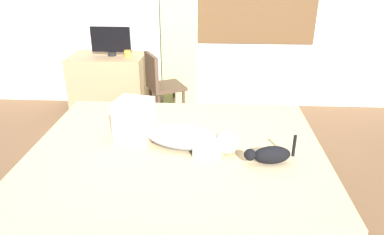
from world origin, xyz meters
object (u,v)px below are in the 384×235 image
bed (178,176)px  chair_by_desk (160,83)px  cat (269,155)px  tv_monitor (111,41)px  cup (127,54)px  person_lying (170,132)px  desk (109,84)px

bed → chair_by_desk: bearing=102.7°
cat → chair_by_desk: size_ratio=0.41×
tv_monitor → cat: bearing=-51.7°
bed → chair_by_desk: size_ratio=2.61×
cat → cup: size_ratio=4.44×
person_lying → cup: 1.94m
chair_by_desk → desk: bearing=154.5°
bed → cup: 2.03m
desk → cup: (0.27, -0.05, 0.41)m
cup → tv_monitor: bearing=167.3°
cat → cup: bearing=125.3°
person_lying → cup: (-0.72, 1.80, 0.14)m
bed → chair_by_desk: chair_by_desk is taller
cat → desk: size_ratio=0.40×
cat → cup: 2.48m
desk → person_lying: bearing=-61.9°
desk → cup: bearing=-9.5°
bed → person_lying: 0.39m
cat → chair_by_desk: (-1.00, 1.73, -0.09)m
desk → chair_by_desk: bearing=-25.5°
cat → chair_by_desk: chair_by_desk is taller
person_lying → bed: bearing=-7.4°
cat → tv_monitor: tv_monitor is taller
desk → chair_by_desk: size_ratio=1.05×
bed → tv_monitor: tv_monitor is taller
person_lying → desk: size_ratio=1.05×
person_lying → tv_monitor: (-0.92, 1.85, 0.28)m
person_lying → tv_monitor: tv_monitor is taller
bed → cat: size_ratio=6.31×
tv_monitor → bed: bearing=-62.3°
bed → cat: 0.77m
desk → tv_monitor: 0.56m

